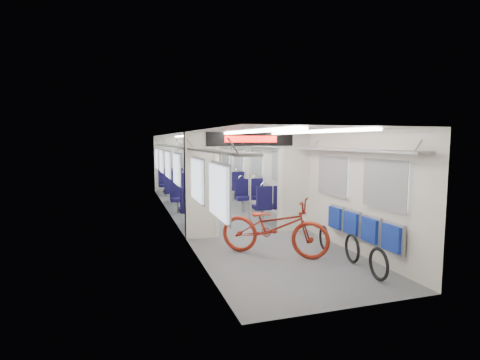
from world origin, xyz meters
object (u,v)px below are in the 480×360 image
at_px(bike_hoop_a, 379,266).
at_px(stanchion_far_right, 218,171).
at_px(flip_bench, 361,227).
at_px(bike_hoop_b, 352,250).
at_px(seat_bay_near_left, 192,198).
at_px(seat_bay_far_left, 175,183).
at_px(bike_hoop_c, 324,239).
at_px(seat_bay_far_right, 224,182).
at_px(stanchion_far_left, 201,170).
at_px(stanchion_near_left, 231,182).
at_px(stanchion_near_right, 250,180).
at_px(bicycle, 274,227).
at_px(seat_bay_near_right, 260,197).

bearing_deg(bike_hoop_a, stanchion_far_right, 95.96).
xyz_separation_m(flip_bench, bike_hoop_b, (-0.30, -0.18, -0.35)).
relative_size(seat_bay_near_left, seat_bay_far_left, 0.96).
bearing_deg(bike_hoop_a, seat_bay_near_left, 109.33).
xyz_separation_m(bike_hoop_c, stanchion_far_right, (-0.77, 5.34, 0.94)).
bearing_deg(seat_bay_far_right, stanchion_far_left, -124.96).
relative_size(stanchion_near_left, stanchion_near_right, 1.00).
height_order(bicycle, bike_hoop_b, bicycle).
distance_m(stanchion_near_right, stanchion_far_right, 3.02).
height_order(bike_hoop_b, stanchion_far_right, stanchion_far_right).
xyz_separation_m(flip_bench, stanchion_near_left, (-1.63, 2.81, 0.57)).
distance_m(stanchion_near_right, stanchion_far_left, 3.33).
relative_size(flip_bench, bike_hoop_b, 4.05).
height_order(seat_bay_far_left, stanchion_far_left, stanchion_far_left).
height_order(seat_bay_near_right, stanchion_near_left, stanchion_near_left).
relative_size(seat_bay_near_left, stanchion_far_right, 0.95).
distance_m(seat_bay_near_right, stanchion_near_left, 1.87).
xyz_separation_m(bike_hoop_b, seat_bay_near_right, (-0.12, 4.28, 0.30)).
bearing_deg(bike_hoop_a, bike_hoop_c, 88.79).
xyz_separation_m(stanchion_near_left, stanchion_far_left, (-0.01, 3.47, 0.00)).
bearing_deg(seat_bay_near_left, flip_bench, -62.42).
bearing_deg(stanchion_near_left, stanchion_far_right, 81.18).
height_order(bike_hoop_b, seat_bay_near_right, seat_bay_near_right).
height_order(bike_hoop_a, stanchion_far_left, stanchion_far_left).
xyz_separation_m(bike_hoop_b, stanchion_near_right, (-0.78, 3.18, 0.92)).
bearing_deg(bicycle, stanchion_near_left, 42.74).
height_order(bike_hoop_c, stanchion_far_right, stanchion_far_right).
bearing_deg(bicycle, seat_bay_far_right, 29.62).
bearing_deg(stanchion_near_left, seat_bay_far_left, 97.36).
distance_m(seat_bay_far_left, stanchion_far_left, 1.86).
relative_size(bike_hoop_b, seat_bay_near_right, 0.26).
bearing_deg(bike_hoop_c, stanchion_near_left, 120.72).
xyz_separation_m(bike_hoop_a, seat_bay_far_left, (-1.89, 8.93, 0.34)).
bearing_deg(seat_bay_near_right, seat_bay_far_right, 90.00).
distance_m(seat_bay_near_right, stanchion_far_right, 2.15).
bearing_deg(seat_bay_far_right, bike_hoop_b, -89.19).
bearing_deg(bike_hoop_a, bike_hoop_b, 83.46).
relative_size(flip_bench, stanchion_near_left, 0.91).
bearing_deg(seat_bay_far_left, stanchion_far_left, -68.33).
bearing_deg(bike_hoop_a, seat_bay_far_left, 101.96).
distance_m(flip_bench, stanchion_far_right, 6.15).
bearing_deg(seat_bay_far_left, flip_bench, -73.88).
height_order(flip_bench, stanchion_near_right, stanchion_near_right).
distance_m(seat_bay_near_left, stanchion_far_left, 2.09).
bearing_deg(flip_bench, bike_hoop_b, -149.25).
bearing_deg(seat_bay_near_right, seat_bay_near_left, 171.27).
distance_m(bicycle, stanchion_far_right, 5.43).
distance_m(bike_hoop_a, seat_bay_near_left, 5.72).
relative_size(bike_hoop_c, seat_bay_near_right, 0.24).
height_order(bike_hoop_b, stanchion_near_right, stanchion_near_right).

